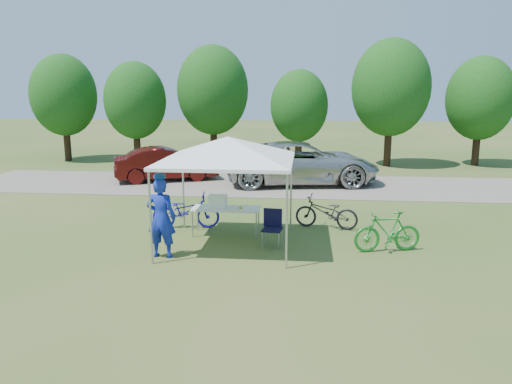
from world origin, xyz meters
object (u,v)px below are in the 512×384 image
at_px(minivan, 302,163).
at_px(cooler, 218,201).
at_px(bike_blue, 186,211).
at_px(folding_chair, 272,224).
at_px(cyclist, 161,218).
at_px(bike_dark, 326,212).
at_px(bike_green, 387,232).
at_px(sedan, 166,164).
at_px(folding_table, 226,209).

bearing_deg(minivan, cooler, 155.00).
bearing_deg(bike_blue, folding_chair, -125.32).
height_order(folding_chair, cyclist, cyclist).
bearing_deg(folding_chair, bike_dark, 58.10).
xyz_separation_m(bike_green, minivan, (-2.12, 8.51, 0.39)).
bearing_deg(cooler, bike_dark, 16.72).
bearing_deg(bike_green, cooler, -116.38).
bearing_deg(sedan, cooler, -177.26).
bearing_deg(cyclist, bike_green, -166.00).
bearing_deg(bike_green, minivan, -178.89).
xyz_separation_m(cyclist, bike_blue, (-0.03, 2.48, -0.44)).
relative_size(cooler, bike_green, 0.29).
xyz_separation_m(folding_table, cyclist, (-1.19, -1.95, 0.24)).
height_order(folding_table, bike_dark, bike_dark).
bearing_deg(bike_green, bike_blue, -119.31).
distance_m(cyclist, minivan, 9.94).
xyz_separation_m(cooler, bike_green, (4.29, -1.03, -0.42)).
relative_size(folding_chair, sedan, 0.21).
height_order(bike_blue, minivan, minivan).
bearing_deg(cooler, cyclist, -116.65).
relative_size(folding_table, minivan, 0.29).
distance_m(folding_chair, bike_dark, 2.19).
height_order(cooler, minivan, minivan).
height_order(folding_table, sedan, sedan).
relative_size(folding_table, cyclist, 0.96).
xyz_separation_m(cyclist, sedan, (-2.61, 9.61, -0.21)).
bearing_deg(bike_blue, cyclist, 173.35).
bearing_deg(cyclist, bike_blue, -85.17).
height_order(folding_chair, cooler, cooler).
height_order(cooler, bike_blue, cooler).
distance_m(folding_table, bike_dark, 2.85).
bearing_deg(bike_green, folding_chair, -107.45).
bearing_deg(folding_table, bike_blue, 156.52).
height_order(folding_chair, sedan, sedan).
relative_size(folding_chair, cyclist, 0.49).
distance_m(cooler, sedan, 8.46).
relative_size(cyclist, sedan, 0.44).
relative_size(cyclist, minivan, 0.30).
xyz_separation_m(folding_chair, sedan, (-5.10, 8.47, 0.18)).
bearing_deg(folding_chair, folding_table, 155.95).
xyz_separation_m(cyclist, bike_dark, (3.89, 2.82, -0.47)).
bearing_deg(bike_dark, cyclist, -41.20).
relative_size(bike_blue, sedan, 0.44).
relative_size(folding_chair, bike_blue, 0.49).
relative_size(bike_blue, bike_green, 1.14).
bearing_deg(sedan, bike_blue, 177.54).
xyz_separation_m(cooler, bike_blue, (-1.01, 0.53, -0.42)).
relative_size(bike_blue, minivan, 0.30).
height_order(cyclist, minivan, cyclist).
xyz_separation_m(folding_chair, cyclist, (-2.49, -1.14, 0.39)).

